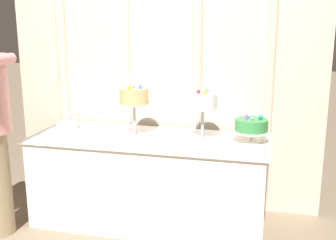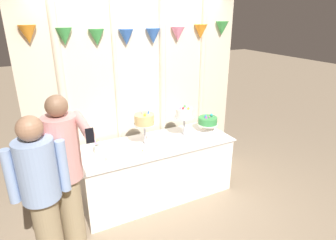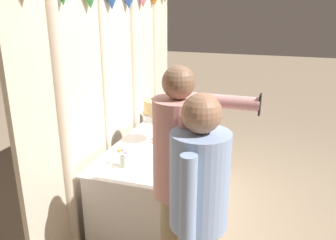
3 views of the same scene
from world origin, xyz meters
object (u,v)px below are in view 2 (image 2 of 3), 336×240
(tealight_near_left, at_px, (143,152))
(tealight_far_left, at_px, (106,160))
(flower_vase, at_px, (97,147))
(cake_display_rightmost, at_px, (208,121))
(guest_man_pink_jacket, at_px, (42,194))
(cake_display_leftmost, at_px, (144,121))
(cake_display_center, at_px, (184,114))
(guest_girl_blue_dress, at_px, (66,171))
(cake_table, at_px, (156,170))

(tealight_near_left, bearing_deg, tealight_far_left, -179.22)
(flower_vase, xyz_separation_m, tealight_far_left, (0.04, -0.26, -0.06))
(cake_display_rightmost, bearing_deg, guest_man_pink_jacket, -161.75)
(cake_display_leftmost, height_order, tealight_near_left, cake_display_leftmost)
(cake_display_center, height_order, flower_vase, cake_display_center)
(tealight_far_left, bearing_deg, guest_girl_blue_dress, -144.84)
(tealight_far_left, bearing_deg, tealight_near_left, 0.78)
(tealight_near_left, distance_m, guest_man_pink_jacket, 1.26)
(tealight_near_left, bearing_deg, guest_man_pink_jacket, -155.80)
(cake_table, distance_m, cake_display_rightmost, 0.99)
(cake_table, bearing_deg, flower_vase, 172.40)
(cake_display_leftmost, bearing_deg, guest_girl_blue_dress, -153.14)
(guest_man_pink_jacket, bearing_deg, cake_display_rightmost, 18.25)
(cake_display_center, bearing_deg, flower_vase, 177.68)
(tealight_far_left, bearing_deg, cake_display_leftmost, 18.88)
(cake_table, height_order, cake_display_center, cake_display_center)
(tealight_near_left, xyz_separation_m, guest_man_pink_jacket, (-1.14, -0.51, 0.10))
(cake_display_center, distance_m, guest_girl_blue_dress, 1.69)
(cake_display_center, bearing_deg, guest_girl_blue_dress, -161.47)
(cake_table, height_order, guest_man_pink_jacket, guest_man_pink_jacket)
(guest_man_pink_jacket, bearing_deg, cake_display_center, 21.37)
(guest_girl_blue_dress, distance_m, guest_man_pink_jacket, 0.31)
(cake_display_leftmost, distance_m, tealight_far_left, 0.67)
(guest_girl_blue_dress, xyz_separation_m, guest_man_pink_jacket, (-0.24, -0.18, -0.07))
(cake_display_leftmost, relative_size, flower_vase, 2.78)
(cake_table, relative_size, tealight_far_left, 51.54)
(flower_vase, distance_m, tealight_far_left, 0.27)
(cake_display_center, xyz_separation_m, cake_display_rightmost, (0.39, 0.02, -0.17))
(cake_display_leftmost, bearing_deg, flower_vase, 173.50)
(tealight_far_left, bearing_deg, cake_display_center, 10.48)
(cake_display_center, relative_size, tealight_far_left, 10.90)
(cake_display_leftmost, relative_size, cake_display_center, 1.08)
(flower_vase, bearing_deg, cake_display_rightmost, -1.14)
(cake_display_leftmost, bearing_deg, tealight_far_left, -161.12)
(cake_display_leftmost, height_order, guest_man_pink_jacket, guest_man_pink_jacket)
(flower_vase, relative_size, guest_girl_blue_dress, 0.10)
(cake_table, xyz_separation_m, cake_display_rightmost, (0.84, 0.07, 0.52))
(cake_display_leftmost, relative_size, guest_man_pink_jacket, 0.29)
(cake_table, relative_size, cake_display_rightmost, 6.65)
(tealight_far_left, relative_size, guest_man_pink_jacket, 0.02)
(cake_table, height_order, guest_girl_blue_dress, guest_girl_blue_dress)
(cake_display_rightmost, height_order, guest_girl_blue_dress, guest_girl_blue_dress)
(cake_display_leftmost, relative_size, tealight_far_left, 11.75)
(tealight_near_left, bearing_deg, cake_table, 32.22)
(tealight_far_left, relative_size, guest_girl_blue_dress, 0.02)
(cake_display_center, bearing_deg, cake_table, -173.68)
(cake_display_center, relative_size, cake_display_rightmost, 1.41)
(cake_table, relative_size, cake_display_center, 4.73)
(guest_man_pink_jacket, bearing_deg, flower_vase, 49.09)
(flower_vase, distance_m, tealight_near_left, 0.55)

